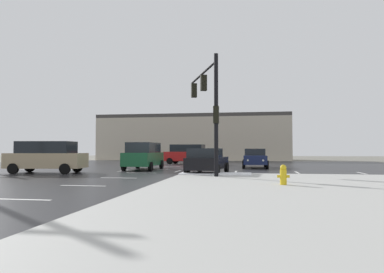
{
  "coord_description": "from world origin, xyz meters",
  "views": [
    {
      "loc": [
        6.77,
        -23.48,
        1.53
      ],
      "look_at": [
        1.48,
        9.47,
        2.79
      ],
      "focal_mm": 32.2,
      "sensor_mm": 36.0,
      "label": 1
    }
  ],
  "objects_px": {
    "suv_tan": "(47,156)",
    "sedan_navy": "(255,158)",
    "sedan_black": "(207,161)",
    "suv_green": "(144,155)",
    "traffic_signal_mast": "(208,99)",
    "suv_red": "(188,154)",
    "fire_hydrant": "(283,175)"
  },
  "relations": [
    {
      "from": "traffic_signal_mast",
      "to": "sedan_black",
      "type": "bearing_deg",
      "value": -12.51
    },
    {
      "from": "suv_tan",
      "to": "suv_green",
      "type": "bearing_deg",
      "value": -143.59
    },
    {
      "from": "suv_green",
      "to": "suv_tan",
      "type": "bearing_deg",
      "value": 131.63
    },
    {
      "from": "fire_hydrant",
      "to": "sedan_navy",
      "type": "distance_m",
      "value": 15.09
    },
    {
      "from": "suv_red",
      "to": "sedan_black",
      "type": "bearing_deg",
      "value": -69.67
    },
    {
      "from": "sedan_black",
      "to": "traffic_signal_mast",
      "type": "bearing_deg",
      "value": -164.87
    },
    {
      "from": "traffic_signal_mast",
      "to": "suv_tan",
      "type": "distance_m",
      "value": 11.11
    },
    {
      "from": "suv_tan",
      "to": "sedan_navy",
      "type": "distance_m",
      "value": 15.98
    },
    {
      "from": "traffic_signal_mast",
      "to": "suv_tan",
      "type": "height_order",
      "value": "traffic_signal_mast"
    },
    {
      "from": "sedan_black",
      "to": "sedan_navy",
      "type": "distance_m",
      "value": 8.66
    },
    {
      "from": "suv_tan",
      "to": "suv_green",
      "type": "relative_size",
      "value": 1.02
    },
    {
      "from": "sedan_black",
      "to": "suv_red",
      "type": "height_order",
      "value": "suv_red"
    },
    {
      "from": "sedan_navy",
      "to": "suv_green",
      "type": "bearing_deg",
      "value": -63.29
    },
    {
      "from": "suv_red",
      "to": "sedan_navy",
      "type": "xyz_separation_m",
      "value": [
        6.74,
        -6.11,
        -0.24
      ]
    },
    {
      "from": "suv_tan",
      "to": "suv_red",
      "type": "xyz_separation_m",
      "value": [
        6.62,
        14.87,
        0.0
      ]
    },
    {
      "from": "sedan_black",
      "to": "suv_red",
      "type": "distance_m",
      "value": 14.68
    },
    {
      "from": "suv_tan",
      "to": "sedan_navy",
      "type": "xyz_separation_m",
      "value": [
        13.36,
        8.76,
        -0.24
      ]
    },
    {
      "from": "traffic_signal_mast",
      "to": "suv_green",
      "type": "xyz_separation_m",
      "value": [
        -5.5,
        5.58,
        -3.34
      ]
    },
    {
      "from": "suv_green",
      "to": "sedan_navy",
      "type": "xyz_separation_m",
      "value": [
        8.31,
        4.15,
        -0.24
      ]
    },
    {
      "from": "sedan_black",
      "to": "sedan_navy",
      "type": "xyz_separation_m",
      "value": [
        3.06,
        8.1,
        0.0
      ]
    },
    {
      "from": "traffic_signal_mast",
      "to": "sedan_black",
      "type": "distance_m",
      "value": 3.94
    },
    {
      "from": "fire_hydrant",
      "to": "sedan_navy",
      "type": "height_order",
      "value": "sedan_navy"
    },
    {
      "from": "fire_hydrant",
      "to": "suv_green",
      "type": "xyz_separation_m",
      "value": [
        -9.09,
        10.92,
        0.55
      ]
    },
    {
      "from": "suv_red",
      "to": "suv_green",
      "type": "xyz_separation_m",
      "value": [
        -1.57,
        -10.26,
        0.0
      ]
    },
    {
      "from": "suv_green",
      "to": "sedan_navy",
      "type": "bearing_deg",
      "value": -64.24
    },
    {
      "from": "suv_red",
      "to": "sedan_navy",
      "type": "distance_m",
      "value": 9.1
    },
    {
      "from": "fire_hydrant",
      "to": "sedan_navy",
      "type": "bearing_deg",
      "value": 92.96
    },
    {
      "from": "fire_hydrant",
      "to": "sedan_black",
      "type": "distance_m",
      "value": 7.96
    },
    {
      "from": "traffic_signal_mast",
      "to": "suv_red",
      "type": "height_order",
      "value": "traffic_signal_mast"
    },
    {
      "from": "suv_tan",
      "to": "suv_green",
      "type": "xyz_separation_m",
      "value": [
        5.05,
        4.61,
        0.0
      ]
    },
    {
      "from": "fire_hydrant",
      "to": "suv_red",
      "type": "relative_size",
      "value": 0.16
    },
    {
      "from": "suv_red",
      "to": "suv_green",
      "type": "height_order",
      "value": "same"
    }
  ]
}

